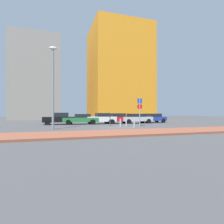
% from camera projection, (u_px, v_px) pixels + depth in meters
% --- Properties ---
extents(ground_plane, '(120.00, 120.00, 0.00)m').
position_uv_depth(ground_plane, '(119.00, 127.00, 18.92)').
color(ground_plane, '#424244').
extents(sidewalk_brick, '(40.00, 3.75, 0.14)m').
position_uv_depth(sidewalk_brick, '(143.00, 132.00, 13.62)').
color(sidewalk_brick, brown).
rests_on(sidewalk_brick, ground).
extents(parked_car_black, '(4.03, 2.08, 1.53)m').
position_uv_depth(parked_car_black, '(59.00, 118.00, 23.57)').
color(parked_car_black, black).
rests_on(parked_car_black, ground).
extents(parked_car_green, '(4.67, 2.20, 1.35)m').
position_uv_depth(parked_car_green, '(81.00, 119.00, 24.05)').
color(parked_car_green, '#237238').
rests_on(parked_car_green, ground).
extents(parked_car_white, '(4.04, 2.00, 1.47)m').
position_uv_depth(parked_car_white, '(101.00, 118.00, 24.85)').
color(parked_car_white, white).
rests_on(parked_car_white, ground).
extents(parked_car_red, '(4.28, 2.17, 1.44)m').
position_uv_depth(parked_car_red, '(118.00, 118.00, 25.75)').
color(parked_car_red, red).
rests_on(parked_car_red, ground).
extents(parked_car_silver, '(4.55, 2.09, 1.39)m').
position_uv_depth(parked_car_silver, '(136.00, 118.00, 26.35)').
color(parked_car_silver, '#B7BABF').
rests_on(parked_car_silver, ground).
extents(parked_car_blue, '(4.30, 2.17, 1.39)m').
position_uv_depth(parked_car_blue, '(153.00, 118.00, 27.82)').
color(parked_car_blue, '#1E389E').
rests_on(parked_car_blue, ground).
extents(parking_sign_post, '(0.60, 0.10, 3.13)m').
position_uv_depth(parking_sign_post, '(140.00, 109.00, 20.11)').
color(parking_sign_post, gray).
rests_on(parking_sign_post, ground).
extents(parking_meter, '(0.18, 0.14, 1.34)m').
position_uv_depth(parking_meter, '(110.00, 119.00, 20.27)').
color(parking_meter, '#4C4C51').
rests_on(parking_meter, ground).
extents(street_lamp, '(0.70, 0.36, 7.54)m').
position_uv_depth(street_lamp, '(53.00, 81.00, 16.51)').
color(street_lamp, gray).
rests_on(street_lamp, ground).
extents(traffic_bollard_near, '(0.13, 0.13, 1.05)m').
position_uv_depth(traffic_bollard_near, '(134.00, 123.00, 18.19)').
color(traffic_bollard_near, '#B7B7BC').
rests_on(traffic_bollard_near, ground).
extents(traffic_bollard_mid, '(0.14, 0.14, 0.88)m').
position_uv_depth(traffic_bollard_mid, '(120.00, 123.00, 19.40)').
color(traffic_bollard_mid, '#B7B7BC').
rests_on(traffic_bollard_mid, ground).
extents(traffic_bollard_far, '(0.13, 0.13, 0.86)m').
position_uv_depth(traffic_bollard_far, '(126.00, 123.00, 20.29)').
color(traffic_bollard_far, '#B7B7BC').
rests_on(traffic_bollard_far, ground).
extents(building_colorful_midrise, '(14.76, 14.63, 24.18)m').
position_uv_depth(building_colorful_midrise, '(118.00, 74.00, 49.28)').
color(building_colorful_midrise, orange).
rests_on(building_colorful_midrise, ground).
extents(building_under_construction, '(10.36, 11.19, 18.65)m').
position_uv_depth(building_under_construction, '(37.00, 79.00, 42.56)').
color(building_under_construction, gray).
rests_on(building_under_construction, ground).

